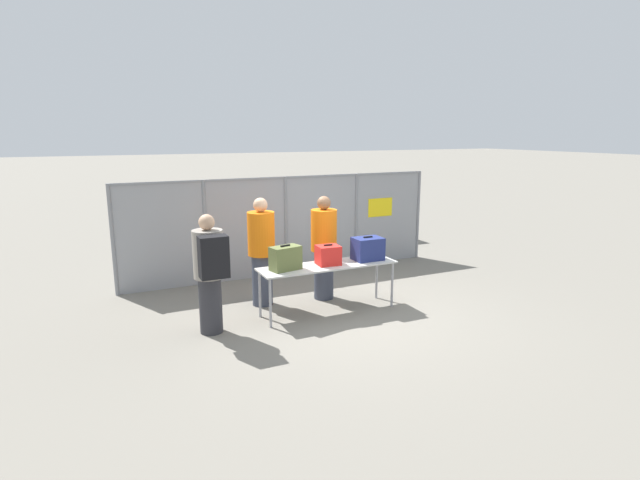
{
  "coord_description": "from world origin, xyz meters",
  "views": [
    {
      "loc": [
        -3.57,
        -6.74,
        2.84
      ],
      "look_at": [
        -0.06,
        0.69,
        1.05
      ],
      "focal_mm": 28.0,
      "sensor_mm": 36.0,
      "label": 1
    }
  ],
  "objects_px": {
    "inspection_table": "(328,268)",
    "security_worker_near": "(324,246)",
    "security_worker_far": "(262,250)",
    "traveler_hooded": "(210,270)",
    "suitcase_navy": "(368,249)",
    "suitcase_olive": "(285,258)",
    "suitcase_red": "(328,255)",
    "utility_trailer": "(341,225)"
  },
  "relations": [
    {
      "from": "suitcase_red",
      "to": "utility_trailer",
      "type": "height_order",
      "value": "suitcase_red"
    },
    {
      "from": "inspection_table",
      "to": "suitcase_olive",
      "type": "height_order",
      "value": "suitcase_olive"
    },
    {
      "from": "inspection_table",
      "to": "utility_trailer",
      "type": "bearing_deg",
      "value": 60.04
    },
    {
      "from": "traveler_hooded",
      "to": "security_worker_near",
      "type": "bearing_deg",
      "value": 7.2
    },
    {
      "from": "suitcase_olive",
      "to": "security_worker_far",
      "type": "relative_size",
      "value": 0.28
    },
    {
      "from": "suitcase_olive",
      "to": "suitcase_red",
      "type": "relative_size",
      "value": 1.34
    },
    {
      "from": "traveler_hooded",
      "to": "security_worker_far",
      "type": "relative_size",
      "value": 0.96
    },
    {
      "from": "inspection_table",
      "to": "traveler_hooded",
      "type": "xyz_separation_m",
      "value": [
        -1.89,
        -0.09,
        0.23
      ]
    },
    {
      "from": "suitcase_olive",
      "to": "traveler_hooded",
      "type": "distance_m",
      "value": 1.18
    },
    {
      "from": "traveler_hooded",
      "to": "utility_trailer",
      "type": "relative_size",
      "value": 0.39
    },
    {
      "from": "suitcase_navy",
      "to": "security_worker_far",
      "type": "distance_m",
      "value": 1.74
    },
    {
      "from": "inspection_table",
      "to": "security_worker_near",
      "type": "relative_size",
      "value": 1.25
    },
    {
      "from": "suitcase_red",
      "to": "utility_trailer",
      "type": "relative_size",
      "value": 0.08
    },
    {
      "from": "inspection_table",
      "to": "suitcase_olive",
      "type": "bearing_deg",
      "value": 179.29
    },
    {
      "from": "suitcase_red",
      "to": "traveler_hooded",
      "type": "relative_size",
      "value": 0.22
    },
    {
      "from": "inspection_table",
      "to": "suitcase_navy",
      "type": "height_order",
      "value": "suitcase_navy"
    },
    {
      "from": "inspection_table",
      "to": "suitcase_red",
      "type": "bearing_deg",
      "value": 55.73
    },
    {
      "from": "suitcase_navy",
      "to": "utility_trailer",
      "type": "bearing_deg",
      "value": 67.29
    },
    {
      "from": "suitcase_navy",
      "to": "security_worker_near",
      "type": "height_order",
      "value": "security_worker_near"
    },
    {
      "from": "suitcase_red",
      "to": "suitcase_navy",
      "type": "bearing_deg",
      "value": -0.68
    },
    {
      "from": "inspection_table",
      "to": "traveler_hooded",
      "type": "bearing_deg",
      "value": -177.16
    },
    {
      "from": "security_worker_near",
      "to": "security_worker_far",
      "type": "relative_size",
      "value": 0.99
    },
    {
      "from": "inspection_table",
      "to": "security_worker_near",
      "type": "height_order",
      "value": "security_worker_near"
    },
    {
      "from": "suitcase_red",
      "to": "security_worker_far",
      "type": "height_order",
      "value": "security_worker_far"
    },
    {
      "from": "suitcase_olive",
      "to": "utility_trailer",
      "type": "height_order",
      "value": "suitcase_olive"
    },
    {
      "from": "suitcase_red",
      "to": "suitcase_navy",
      "type": "relative_size",
      "value": 0.79
    },
    {
      "from": "suitcase_olive",
      "to": "suitcase_red",
      "type": "bearing_deg",
      "value": 0.26
    },
    {
      "from": "utility_trailer",
      "to": "suitcase_red",
      "type": "bearing_deg",
      "value": -119.94
    },
    {
      "from": "security_worker_near",
      "to": "utility_trailer",
      "type": "distance_m",
      "value": 4.65
    },
    {
      "from": "suitcase_red",
      "to": "security_worker_far",
      "type": "relative_size",
      "value": 0.21
    },
    {
      "from": "traveler_hooded",
      "to": "suitcase_olive",
      "type": "bearing_deg",
      "value": -6.76
    },
    {
      "from": "suitcase_navy",
      "to": "utility_trailer",
      "type": "distance_m",
      "value": 4.99
    },
    {
      "from": "security_worker_near",
      "to": "security_worker_far",
      "type": "xyz_separation_m",
      "value": [
        -1.07,
        0.14,
        0.01
      ]
    },
    {
      "from": "suitcase_navy",
      "to": "security_worker_near",
      "type": "xyz_separation_m",
      "value": [
        -0.49,
        0.63,
        -0.04
      ]
    },
    {
      "from": "inspection_table",
      "to": "utility_trailer",
      "type": "relative_size",
      "value": 0.5
    },
    {
      "from": "suitcase_navy",
      "to": "security_worker_near",
      "type": "distance_m",
      "value": 0.8
    },
    {
      "from": "utility_trailer",
      "to": "security_worker_near",
      "type": "bearing_deg",
      "value": -121.38
    },
    {
      "from": "inspection_table",
      "to": "traveler_hooded",
      "type": "distance_m",
      "value": 1.9
    },
    {
      "from": "suitcase_olive",
      "to": "security_worker_near",
      "type": "distance_m",
      "value": 1.14
    },
    {
      "from": "security_worker_far",
      "to": "suitcase_navy",
      "type": "bearing_deg",
      "value": 144.65
    },
    {
      "from": "inspection_table",
      "to": "security_worker_far",
      "type": "xyz_separation_m",
      "value": [
        -0.83,
        0.78,
        0.21
      ]
    },
    {
      "from": "security_worker_far",
      "to": "traveler_hooded",
      "type": "bearing_deg",
      "value": 30.65
    }
  ]
}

